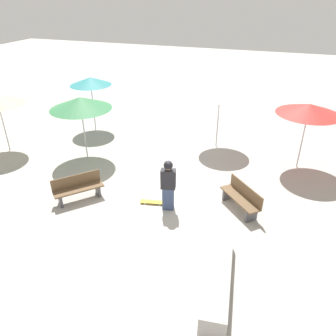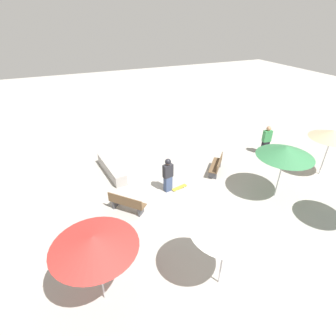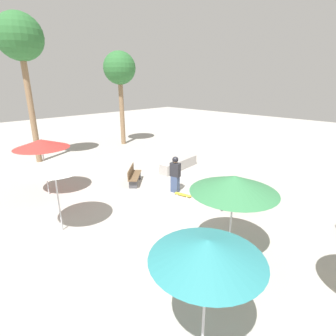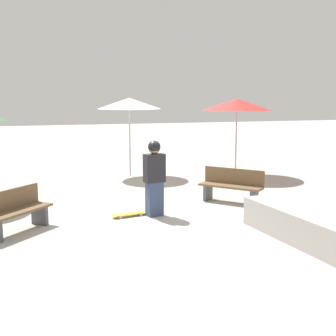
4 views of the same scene
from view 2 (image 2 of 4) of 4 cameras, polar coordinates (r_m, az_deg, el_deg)
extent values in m
plane|color=#ADA8A0|center=(12.14, 1.41, -6.05)|extent=(60.00, 60.00, 0.00)
cube|color=#38476B|center=(12.26, -0.01, -3.40)|extent=(0.32, 0.39, 0.77)
cube|color=#232328|center=(11.88, -0.01, -0.62)|extent=(0.34, 0.49, 0.63)
sphere|color=tan|center=(11.65, -0.01, 1.23)|extent=(0.25, 0.25, 0.25)
sphere|color=black|center=(11.64, -0.01, 1.37)|extent=(0.28, 0.28, 0.28)
cube|color=gold|center=(12.58, 2.50, -4.22)|extent=(0.36, 0.82, 0.02)
cylinder|color=silver|center=(12.78, 3.15, -3.80)|extent=(0.04, 0.06, 0.05)
cylinder|color=silver|center=(12.67, 3.63, -4.15)|extent=(0.04, 0.06, 0.05)
cylinder|color=silver|center=(12.53, 1.36, -4.55)|extent=(0.04, 0.06, 0.05)
cylinder|color=silver|center=(12.42, 1.83, -4.92)|extent=(0.04, 0.06, 0.05)
cube|color=#A8A39E|center=(13.88, -12.17, -0.15)|extent=(2.91, 0.89, 0.58)
cube|color=#47474C|center=(13.41, 9.72, -1.51)|extent=(0.33, 0.35, 0.40)
cube|color=#47474C|center=(14.48, 10.64, 1.01)|extent=(0.33, 0.35, 0.40)
cube|color=brown|center=(13.83, 10.28, 0.60)|extent=(1.48, 1.40, 0.05)
cube|color=brown|center=(13.70, 11.19, 1.27)|extent=(1.21, 1.11, 0.40)
cube|color=#47474C|center=(11.63, -11.34, -7.43)|extent=(0.33, 0.34, 0.40)
cube|color=#47474C|center=(11.08, -5.90, -9.15)|extent=(0.33, 0.34, 0.40)
cube|color=brown|center=(11.20, -8.78, -7.39)|extent=(1.47, 1.41, 0.05)
cube|color=brown|center=(10.93, -9.42, -7.05)|extent=(1.20, 1.12, 0.40)
cylinder|color=#B7B7BC|center=(8.18, 11.81, -18.11)|extent=(0.05, 0.05, 2.44)
cone|color=white|center=(7.35, 12.79, -12.12)|extent=(2.07, 2.07, 0.35)
cylinder|color=#B7B7BC|center=(12.48, 23.18, -1.19)|extent=(0.05, 0.05, 2.36)
cone|color=#387F4C|center=(11.98, 24.27, 3.32)|extent=(2.38, 2.38, 0.46)
cylinder|color=#B7B7BC|center=(7.92, -14.65, -20.92)|extent=(0.05, 0.05, 2.41)
cone|color=red|center=(7.08, -15.90, -15.14)|extent=(2.29, 2.29, 0.37)
cylinder|color=#B7B7BC|center=(15.32, 31.10, 2.57)|extent=(0.05, 0.05, 2.30)
cone|color=#C6B289|center=(14.92, 32.22, 6.23)|extent=(2.10, 2.10, 0.40)
cube|color=black|center=(16.49, 20.32, 4.22)|extent=(0.31, 0.40, 0.80)
cube|color=#388C4C|center=(16.19, 20.79, 6.53)|extent=(0.33, 0.51, 0.66)
sphere|color=tan|center=(16.02, 21.09, 8.03)|extent=(0.26, 0.26, 0.26)
camera|label=1|loc=(17.39, -21.36, 25.51)|focal=35.00mm
camera|label=3|loc=(11.98, 59.28, 4.02)|focal=28.00mm
camera|label=4|loc=(20.77, -4.69, 18.23)|focal=50.00mm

